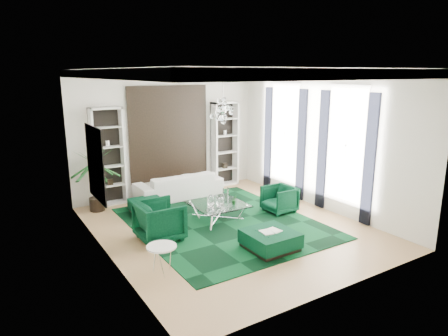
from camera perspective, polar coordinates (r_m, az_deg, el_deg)
floor at (r=10.00m, az=0.76°, el=-8.45°), size 6.00×7.00×0.02m
ceiling at (r=9.28m, az=0.83°, el=14.01°), size 6.00×7.00×0.02m
wall_back at (r=12.51m, az=-7.98°, el=4.97°), size 6.00×0.02×3.80m
wall_front at (r=6.85m, az=16.90°, el=-2.56°), size 6.00×0.02×3.80m
wall_left at (r=8.26m, az=-17.06°, el=0.11°), size 0.02×7.00×3.80m
wall_right at (r=11.34m, az=13.71°, el=3.85°), size 0.02×7.00×3.80m
crown_molding at (r=9.28m, az=0.83°, el=13.33°), size 6.00×7.00×0.18m
ceiling_medallion at (r=9.53m, az=-0.18°, el=13.76°), size 0.90×0.90×0.05m
tapestry at (r=12.46m, az=-7.89°, el=4.94°), size 2.50×0.06×2.80m
shelving_left at (r=11.76m, az=-16.19°, el=1.54°), size 0.90×0.38×2.80m
shelving_right at (r=13.32m, az=0.13°, el=3.44°), size 0.90×0.38×2.80m
painting at (r=8.85m, az=-17.81°, el=0.59°), size 0.04×1.30×1.60m
window_near at (r=10.73m, az=17.06°, el=3.10°), size 0.03×1.10×2.90m
curtain_near_a at (r=10.27m, az=20.09°, el=1.00°), size 0.07×0.30×3.25m
curtain_near_b at (r=11.27m, az=13.88°, el=2.48°), size 0.07×0.30×3.25m
window_far at (r=12.41m, az=8.70°, el=4.88°), size 0.03×1.10×2.90m
curtain_far_a at (r=11.86m, az=10.98°, el=3.16°), size 0.07×0.30×3.25m
curtain_far_b at (r=13.02m, az=6.31°, el=4.24°), size 0.07×0.30×3.25m
rug at (r=10.23m, az=-0.16°, el=-7.81°), size 4.20×5.00×0.02m
sofa at (r=12.24m, az=-6.48°, el=-2.46°), size 2.61×1.02×0.76m
armchair_left at (r=9.24m, az=-9.16°, el=-7.45°), size 0.99×0.96×0.90m
armchair_right at (r=11.01m, az=7.90°, el=-4.44°), size 0.79×0.77×0.72m
coffee_table at (r=10.35m, az=-0.90°, el=-6.27°), size 1.31×1.31×0.45m
ottoman_side at (r=11.05m, az=-10.87°, el=-5.44°), size 0.84×0.84×0.38m
ottoman_front at (r=8.79m, az=6.60°, el=-10.24°), size 1.02×1.02×0.41m
book at (r=8.70m, az=6.64°, el=-8.92°), size 0.44×0.30×0.03m
side_table at (r=7.83m, az=-8.84°, el=-12.85°), size 0.57×0.57×0.55m
palm at (r=11.36m, az=-18.01°, el=-0.48°), size 1.39×1.39×2.23m
chandelier at (r=9.57m, az=-0.17°, el=8.24°), size 0.71×0.71×0.64m
table_plant at (r=10.19m, az=1.47°, el=-4.57°), size 0.13×0.10×0.23m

